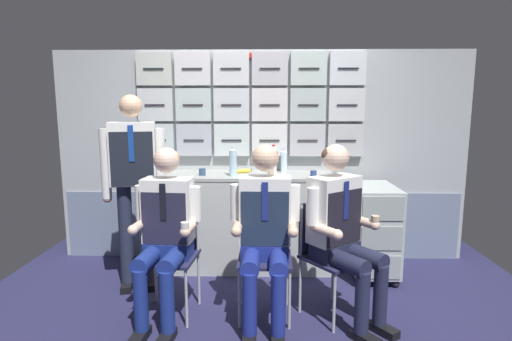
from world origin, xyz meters
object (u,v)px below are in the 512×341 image
crew_member_near_trolley (342,224)px  sparkling_bottle_green (273,159)px  folding_chair_right (265,244)px  folding_chair_near_trolley (326,245)px  coffee_cup_white (313,173)px  crew_member_standing (134,175)px  folding_chair_left (173,243)px  crew_member_right (265,225)px  crew_member_left (165,226)px  snack_banana (244,171)px  service_trolley (372,228)px

crew_member_near_trolley → sparkling_bottle_green: bearing=113.0°
folding_chair_right → folding_chair_near_trolley: (0.47, 0.01, 0.00)m
crew_member_near_trolley → coffee_cup_white: crew_member_near_trolley is taller
crew_member_standing → folding_chair_right: bearing=-19.3°
folding_chair_left → folding_chair_right: 0.72m
crew_member_right → coffee_cup_white: crew_member_right is taller
crew_member_left → folding_chair_near_trolley: (1.20, 0.15, -0.18)m
folding_chair_near_trolley → crew_member_standing: bearing=166.3°
coffee_cup_white → crew_member_left: bearing=-142.5°
folding_chair_right → crew_member_near_trolley: bearing=-12.1°
crew_member_left → crew_member_standing: crew_member_standing is taller
folding_chair_left → crew_member_standing: bearing=136.7°
folding_chair_right → folding_chair_near_trolley: 0.47m
folding_chair_near_trolley → crew_member_standing: 1.71m
crew_member_standing → sparkling_bottle_green: crew_member_standing is taller
crew_member_left → crew_member_near_trolley: crew_member_near_trolley is taller
coffee_cup_white → snack_banana: coffee_cup_white is taller
crew_member_standing → crew_member_near_trolley: bearing=-17.0°
folding_chair_left → crew_member_right: size_ratio=0.65×
crew_member_right → crew_member_near_trolley: (0.56, 0.04, 0.00)m
crew_member_right → folding_chair_near_trolley: crew_member_right is taller
crew_member_right → coffee_cup_white: bearing=63.8°
folding_chair_left → coffee_cup_white: coffee_cup_white is taller
folding_chair_left → crew_member_standing: crew_member_standing is taller
folding_chair_near_trolley → folding_chair_right: bearing=-179.3°
folding_chair_near_trolley → sparkling_bottle_green: 1.20m
crew_member_near_trolley → coffee_cup_white: (-0.11, 0.89, 0.23)m
crew_member_near_trolley → coffee_cup_white: bearing=97.1°
service_trolley → snack_banana: snack_banana is taller
crew_member_standing → sparkling_bottle_green: bearing=27.1°
folding_chair_near_trolley → coffee_cup_white: (-0.01, 0.76, 0.43)m
crew_member_near_trolley → crew_member_standing: 1.79m
service_trolley → crew_member_right: (-1.01, -0.86, 0.28)m
folding_chair_left → sparkling_bottle_green: size_ratio=3.14×
folding_chair_left → folding_chair_right: (0.72, -0.01, 0.00)m
folding_chair_right → coffee_cup_white: bearing=59.4°
folding_chair_left → folding_chair_near_trolley: same height
folding_chair_right → coffee_cup_white: (0.45, 0.76, 0.43)m
service_trolley → snack_banana: (-1.22, 0.25, 0.50)m
folding_chair_right → coffee_cup_white: coffee_cup_white is taller
folding_chair_right → snack_banana: (-0.22, 0.96, 0.42)m
folding_chair_left → crew_member_left: size_ratio=0.67×
crew_member_right → folding_chair_right: bearing=89.1°
crew_member_right → crew_member_standing: 1.28m
folding_chair_left → snack_banana: size_ratio=5.03×
folding_chair_near_trolley → crew_member_right: bearing=-160.8°
folding_chair_right → crew_member_near_trolley: crew_member_near_trolley is taller
folding_chair_right → crew_member_right: crew_member_right is taller
sparkling_bottle_green → coffee_cup_white: size_ratio=4.69×
crew_member_standing → crew_member_left: bearing=-54.2°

